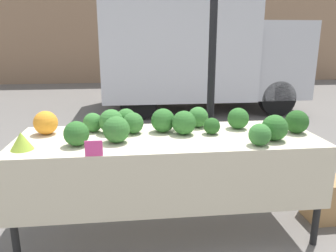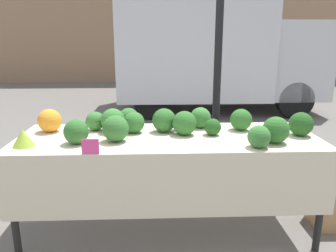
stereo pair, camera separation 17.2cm
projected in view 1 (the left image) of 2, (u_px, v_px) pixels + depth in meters
The scene contains 23 objects.
ground_plane at pixel (168, 228), 2.67m from camera, with size 40.00×40.00×0.00m, color slate.
building_facade at pixel (137, 12), 11.10m from camera, with size 16.00×0.60×4.70m.
tent_pole at pixel (212, 59), 2.99m from camera, with size 0.07×0.07×2.63m.
parked_truck at pixel (195, 49), 6.92m from camera, with size 4.08×2.18×2.41m.
market_table at pixel (169, 151), 2.43m from camera, with size 2.25×0.77×0.79m.
orange_cauliflower at pixel (46, 123), 2.50m from camera, with size 0.18×0.18×0.18m.
romanesco_head at pixel (21, 141), 2.15m from camera, with size 0.15×0.15×0.12m.
broccoli_head_0 at pixel (93, 122), 2.57m from camera, with size 0.15×0.15×0.15m.
broccoli_head_1 at pixel (238, 118), 2.65m from camera, with size 0.17×0.17×0.17m.
broccoli_head_2 at pixel (163, 120), 2.56m from camera, with size 0.19×0.19×0.19m.
broccoli_head_3 at pixel (126, 119), 2.65m from camera, with size 0.17×0.17×0.17m.
broccoli_head_4 at pixel (297, 122), 2.53m from camera, with size 0.18×0.18×0.18m.
broccoli_head_5 at pixel (275, 128), 2.34m from camera, with size 0.19×0.19×0.19m.
broccoli_head_6 at pixel (260, 135), 2.23m from camera, with size 0.15×0.15×0.15m.
broccoli_head_7 at pixel (116, 130), 2.30m from camera, with size 0.19×0.19×0.19m.
broccoli_head_8 at pixel (184, 123), 2.49m from camera, with size 0.18×0.18×0.18m.
broccoli_head_9 at pixel (76, 134), 2.23m from camera, with size 0.17×0.17×0.17m.
broccoli_head_10 at pixel (133, 123), 2.52m from camera, with size 0.16×0.16×0.16m.
broccoli_head_11 at pixel (198, 117), 2.70m from camera, with size 0.17×0.17×0.17m.
broccoli_head_12 at pixel (111, 121), 2.52m from camera, with size 0.19×0.19×0.19m.
broccoli_head_13 at pixel (212, 126), 2.50m from camera, with size 0.13×0.13×0.13m.
price_sign at pixel (94, 148), 2.04m from camera, with size 0.11×0.01×0.10m.
produce_crate at pixel (333, 199), 2.78m from camera, with size 0.45×0.27×0.35m.
Camera 1 is at (-0.27, -2.34, 1.50)m, focal length 35.00 mm.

